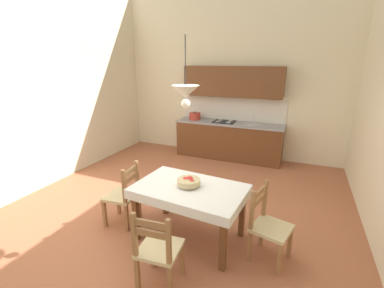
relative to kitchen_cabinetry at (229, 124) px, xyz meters
name	(u,v)px	position (x,y,z in m)	size (l,w,h in m)	color
ground_plane	(169,222)	(-0.10, -3.01, -0.91)	(6.00, 7.17, 0.10)	#A86042
wall_back	(231,75)	(-0.10, 0.33, 1.13)	(6.00, 0.12, 3.98)	beige
wall_left	(21,81)	(-2.86, -3.01, 1.13)	(0.12, 7.17, 3.98)	beige
kitchen_cabinetry	(229,124)	(0.00, 0.00, 0.00)	(2.57, 0.63, 2.20)	brown
dining_table	(190,196)	(0.36, -3.29, -0.23)	(1.48, 1.01, 0.75)	brown
dining_chair_tv_side	(124,195)	(-0.66, -3.34, -0.41)	(0.46, 0.46, 0.93)	#D1BC89
dining_chair_camera_side	(158,250)	(0.39, -4.16, -0.41)	(0.46, 0.46, 0.93)	#D1BC89
dining_chair_window_side	(268,226)	(1.38, -3.29, -0.41)	(0.51, 0.51, 0.93)	#D1BC89
fruit_bowl	(189,182)	(0.34, -3.26, -0.04)	(0.30, 0.30, 0.12)	tan
pendant_lamp	(186,92)	(0.33, -3.31, 1.10)	(0.32, 0.32, 0.80)	black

